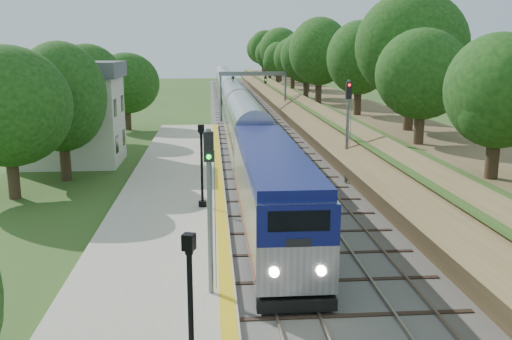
{
  "coord_description": "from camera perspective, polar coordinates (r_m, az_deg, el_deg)",
  "views": [
    {
      "loc": [
        -2.82,
        -15.55,
        9.02
      ],
      "look_at": [
        -0.5,
        13.37,
        2.8
      ],
      "focal_mm": 40.0,
      "sensor_mm": 36.0,
      "label": 1
    }
  ],
  "objects": [
    {
      "name": "yellow_stripe",
      "position": [
        32.71,
        -3.61,
        -3.23
      ],
      "size": [
        0.55,
        68.0,
        0.01
      ],
      "primitive_type": "cube",
      "color": "gold",
      "rests_on": "platform"
    },
    {
      "name": "lamppost_mid",
      "position": [
        14.44,
        -6.51,
        -15.55
      ],
      "size": [
        0.43,
        0.43,
        4.39
      ],
      "color": "black",
      "rests_on": "platform"
    },
    {
      "name": "embankment",
      "position": [
        77.01,
        5.31,
        6.79
      ],
      "size": [
        10.64,
        170.0,
        11.7
      ],
      "color": "brown",
      "rests_on": "ground"
    },
    {
      "name": "train",
      "position": [
        73.65,
        -2.39,
        6.73
      ],
      "size": [
        2.82,
        113.2,
        4.14
      ],
      "color": "black",
      "rests_on": "trackbed"
    },
    {
      "name": "signal_platform",
      "position": [
        19.89,
        -4.67,
        -2.43
      ],
      "size": [
        0.35,
        0.28,
        5.96
      ],
      "color": "slate",
      "rests_on": "platform"
    },
    {
      "name": "station_building",
      "position": [
        47.15,
        -18.36,
        5.49
      ],
      "size": [
        8.6,
        6.6,
        8.0
      ],
      "color": "silver",
      "rests_on": "ground"
    },
    {
      "name": "trackbed",
      "position": [
        76.23,
        -0.94,
        5.35
      ],
      "size": [
        9.5,
        170.0,
        0.28
      ],
      "color": "#4C4944",
      "rests_on": "ground"
    },
    {
      "name": "lamppost_far",
      "position": [
        31.45,
        -5.43,
        -0.05
      ],
      "size": [
        0.45,
        0.45,
        4.59
      ],
      "color": "black",
      "rests_on": "platform"
    },
    {
      "name": "signal_farside",
      "position": [
        38.16,
        9.16,
        4.87
      ],
      "size": [
        0.38,
        0.3,
        6.87
      ],
      "color": "slate",
      "rests_on": "ground"
    },
    {
      "name": "trees_behind_platform",
      "position": [
        37.43,
        -17.5,
        4.65
      ],
      "size": [
        7.82,
        53.32,
        7.21
      ],
      "color": "#332316",
      "rests_on": "ground"
    },
    {
      "name": "platform",
      "position": [
        32.84,
        -8.59,
        -3.63
      ],
      "size": [
        6.4,
        68.0,
        0.38
      ],
      "primitive_type": "cube",
      "color": "#A9A188",
      "rests_on": "ground"
    },
    {
      "name": "signal_gantry",
      "position": [
        70.86,
        -0.3,
        8.7
      ],
      "size": [
        8.4,
        0.38,
        6.2
      ],
      "color": "slate",
      "rests_on": "ground"
    }
  ]
}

